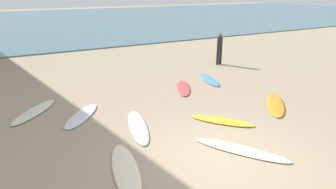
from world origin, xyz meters
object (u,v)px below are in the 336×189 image
at_px(surfboard_2, 209,79).
at_px(surfboard_5, 138,126).
at_px(surfboard_3, 34,112).
at_px(surfboard_4, 82,116).
at_px(surfboard_8, 126,170).
at_px(surfboard_0, 240,150).
at_px(beachgoer_near, 220,47).
at_px(surfboard_6, 183,88).
at_px(surfboard_7, 222,121).
at_px(surfboard_1, 275,104).

height_order(surfboard_2, surfboard_5, surfboard_5).
height_order(surfboard_2, surfboard_3, surfboard_3).
distance_m(surfboard_4, surfboard_8, 3.53).
xyz_separation_m(surfboard_2, surfboard_3, (-7.20, -0.22, 0.01)).
bearing_deg(surfboard_8, surfboard_5, -107.22).
bearing_deg(surfboard_4, surfboard_5, -13.98).
bearing_deg(surfboard_2, surfboard_4, 28.55).
xyz_separation_m(surfboard_0, surfboard_2, (3.05, 5.41, 0.00)).
xyz_separation_m(surfboard_3, surfboard_4, (1.25, -1.08, -0.01)).
bearing_deg(surfboard_4, beachgoer_near, 61.29).
xyz_separation_m(surfboard_6, surfboard_7, (-0.71, -3.34, 0.00)).
bearing_deg(surfboard_1, surfboard_8, 55.46).
distance_m(surfboard_2, surfboard_3, 7.20).
distance_m(surfboard_0, surfboard_4, 5.02).
distance_m(surfboard_4, surfboard_7, 4.39).
height_order(surfboard_4, surfboard_5, same).
xyz_separation_m(surfboard_2, beachgoer_near, (2.23, 2.15, 0.87)).
relative_size(surfboard_2, beachgoer_near, 1.29).
height_order(surfboard_7, surfboard_8, surfboard_7).
relative_size(surfboard_2, surfboard_5, 0.87).
bearing_deg(surfboard_0, beachgoer_near, 24.03).
bearing_deg(beachgoer_near, surfboard_3, 9.08).
bearing_deg(surfboard_4, surfboard_6, 49.54).
bearing_deg(beachgoer_near, surfboard_1, 65.17).
height_order(surfboard_6, surfboard_7, surfboard_7).
xyz_separation_m(surfboard_2, surfboard_6, (-1.62, -0.45, -0.00)).
bearing_deg(surfboard_8, beachgoer_near, -125.48).
height_order(surfboard_0, surfboard_8, same).
height_order(surfboard_1, beachgoer_near, beachgoer_near).
bearing_deg(surfboard_0, surfboard_2, 29.54).
distance_m(surfboard_6, surfboard_8, 6.12).
bearing_deg(surfboard_0, surfboard_1, -1.76).
bearing_deg(surfboard_0, surfboard_3, 97.60).
bearing_deg(surfboard_0, surfboard_7, 34.97).
bearing_deg(surfboard_5, surfboard_6, -125.62).
xyz_separation_m(surfboard_3, surfboard_7, (4.87, -3.57, -0.01)).
distance_m(surfboard_4, beachgoer_near, 8.91).
bearing_deg(surfboard_0, surfboard_8, 137.42).
distance_m(surfboard_7, beachgoer_near, 7.54).
height_order(surfboard_0, surfboard_2, surfboard_2).
bearing_deg(surfboard_7, surfboard_8, 158.84).
height_order(surfboard_1, surfboard_3, surfboard_3).
relative_size(surfboard_1, surfboard_6, 1.15).
bearing_deg(surfboard_2, surfboard_8, 55.60).
xyz_separation_m(surfboard_1, surfboard_7, (-2.49, -0.18, -0.00)).
xyz_separation_m(surfboard_1, surfboard_2, (-0.16, 3.61, -0.00)).
relative_size(surfboard_5, beachgoer_near, 1.49).
relative_size(surfboard_2, surfboard_4, 1.02).
relative_size(surfboard_1, surfboard_2, 1.14).
height_order(surfboard_1, surfboard_6, surfboard_1).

